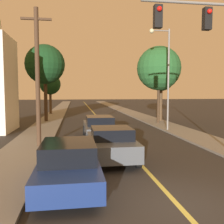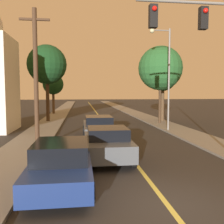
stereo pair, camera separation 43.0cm
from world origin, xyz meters
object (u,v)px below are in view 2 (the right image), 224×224
object	(u,v)px
tree_left_near	(47,65)
tree_right_near	(160,68)
car_near_lane_front	(107,143)
car_near_lane_second	(99,127)
car_outer_lane_front	(62,163)
traffic_signal_mast	(212,46)
utility_pole_left	(36,75)
tree_left_far	(53,84)
tree_right_far	(163,78)
streetlamp_right	(165,67)

from	to	relation	value
tree_left_near	tree_right_near	world-z (taller)	tree_left_near
car_near_lane_front	car_near_lane_second	world-z (taller)	car_near_lane_front
car_outer_lane_front	traffic_signal_mast	bearing A→B (deg)	15.83
car_outer_lane_front	utility_pole_left	bearing A→B (deg)	106.65
traffic_signal_mast	tree_left_near	size ratio (longest dim) A/B	0.88
car_outer_lane_front	tree_left_far	size ratio (longest dim) A/B	0.84
car_near_lane_front	tree_right_near	bearing A→B (deg)	62.38
traffic_signal_mast	car_near_lane_front	bearing A→B (deg)	165.12
car_near_lane_front	tree_left_far	bearing A→B (deg)	101.45
car_near_lane_front	car_outer_lane_front	distance (m)	3.39
car_outer_lane_front	tree_right_far	xyz separation A→B (m)	(9.09, 16.83, 3.80)
tree_right_near	car_outer_lane_front	bearing A→B (deg)	-118.60
traffic_signal_mast	tree_right_far	bearing A→B (deg)	78.76
car_outer_lane_front	tree_right_far	size ratio (longest dim) A/B	0.79
streetlamp_right	tree_left_near	size ratio (longest dim) A/B	1.00
car_outer_lane_front	tree_right_near	distance (m)	17.81
car_near_lane_front	tree_right_far	bearing A→B (deg)	62.56
car_near_lane_second	tree_right_near	distance (m)	10.34
car_near_lane_front	streetlamp_right	xyz separation A→B (m)	(5.31, 7.80, 4.27)
utility_pole_left	tree_right_far	distance (m)	15.42
car_near_lane_front	tree_right_near	world-z (taller)	tree_right_near
car_outer_lane_front	streetlamp_right	distance (m)	13.52
streetlamp_right	utility_pole_left	world-z (taller)	streetlamp_right
tree_right_near	tree_right_far	xyz separation A→B (m)	(0.85, 1.73, -0.81)
streetlamp_right	tree_left_far	distance (m)	19.60
streetlamp_right	tree_right_far	size ratio (longest dim) A/B	1.33
car_near_lane_front	tree_right_far	size ratio (longest dim) A/B	0.68
car_near_lane_front	car_near_lane_second	size ratio (longest dim) A/B	0.80
streetlamp_right	tree_left_near	distance (m)	12.49
tree_right_near	tree_right_far	bearing A→B (deg)	63.84
utility_pole_left	car_outer_lane_front	bearing A→B (deg)	-73.35
utility_pole_left	tree_right_far	xyz separation A→B (m)	(10.85, 10.95, 0.55)
streetlamp_right	tree_left_far	xyz separation A→B (m)	(-10.27, 16.67, -0.91)
car_outer_lane_front	utility_pole_left	xyz separation A→B (m)	(-1.76, 5.89, 3.25)
car_outer_lane_front	tree_left_near	distance (m)	19.15
car_near_lane_second	utility_pole_left	world-z (taller)	utility_pole_left
car_near_lane_second	tree_right_far	size ratio (longest dim) A/B	0.85
car_near_lane_second	utility_pole_left	size ratio (longest dim) A/B	0.67
car_near_lane_second	tree_right_far	world-z (taller)	tree_right_far
traffic_signal_mast	utility_pole_left	distance (m)	8.93
car_outer_lane_front	tree_left_far	world-z (taller)	tree_left_far
car_outer_lane_front	tree_left_near	world-z (taller)	tree_left_near
utility_pole_left	car_near_lane_second	bearing A→B (deg)	35.05
car_near_lane_front	utility_pole_left	xyz separation A→B (m)	(-3.59, 3.03, 3.22)
car_outer_lane_front	utility_pole_left	size ratio (longest dim) A/B	0.62
tree_left_near	car_outer_lane_front	bearing A→B (deg)	-81.44
tree_left_far	utility_pole_left	bearing A→B (deg)	-86.34
car_near_lane_second	tree_left_far	xyz separation A→B (m)	(-4.96, 18.92, 3.38)
tree_left_far	tree_right_near	distance (m)	16.73
car_near_lane_front	utility_pole_left	size ratio (longest dim) A/B	0.53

